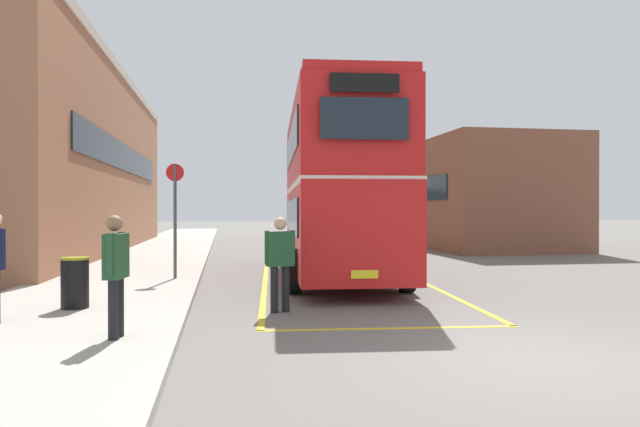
{
  "coord_description": "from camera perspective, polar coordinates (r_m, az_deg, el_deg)",
  "views": [
    {
      "loc": [
        -3.88,
        -6.42,
        1.87
      ],
      "look_at": [
        -1.11,
        10.04,
        1.75
      ],
      "focal_mm": 31.9,
      "sensor_mm": 36.0,
      "label": 1
    }
  ],
  "objects": [
    {
      "name": "bus_stop_sign",
      "position": [
        14.66,
        -14.34,
        0.35
      ],
      "size": [
        0.44,
        0.08,
        2.87
      ],
      "color": "#4C4C51",
      "rests_on": "sidewalk_left"
    },
    {
      "name": "double_decker_bus",
      "position": [
        15.66,
        1.61,
        2.77
      ],
      "size": [
        3.36,
        9.85,
        4.75
      ],
      "color": "black",
      "rests_on": "ground"
    },
    {
      "name": "litter_bin",
      "position": [
        10.89,
        -23.37,
        -6.38
      ],
      "size": [
        0.49,
        0.49,
        0.89
      ],
      "color": "black",
      "rests_on": "sidewalk_left"
    },
    {
      "name": "brick_building_left",
      "position": [
        26.68,
        -24.86,
        4.72
      ],
      "size": [
        5.71,
        23.59,
        7.77
      ],
      "color": "#9E6647",
      "rests_on": "ground"
    },
    {
      "name": "ground_plane",
      "position": [
        21.26,
        0.99,
        -4.63
      ],
      "size": [
        135.6,
        135.6,
        0.0
      ],
      "primitive_type": "plane",
      "color": "#66605B"
    },
    {
      "name": "pedestrian_boarding",
      "position": [
        10.35,
        -4.03,
        -4.39
      ],
      "size": [
        0.57,
        0.32,
        1.73
      ],
      "color": "black",
      "rests_on": "ground"
    },
    {
      "name": "pedestrian_waiting_far",
      "position": [
        8.13,
        -19.8,
        -5.1
      ],
      "size": [
        0.28,
        0.55,
        1.65
      ],
      "color": "black",
      "rests_on": "sidewalk_left"
    },
    {
      "name": "bay_marking_yellow",
      "position": [
        13.95,
        2.79,
        -7.27
      ],
      "size": [
        5.1,
        12.01,
        0.01
      ],
      "color": "gold",
      "rests_on": "ground"
    },
    {
      "name": "depot_building_right",
      "position": [
        30.54,
        14.35,
        1.74
      ],
      "size": [
        6.07,
        13.11,
        5.17
      ],
      "color": "brown",
      "rests_on": "ground"
    },
    {
      "name": "sidewalk_left",
      "position": [
        23.43,
        -16.0,
        -4.0
      ],
      "size": [
        4.0,
        57.6,
        0.14
      ],
      "primitive_type": "cube",
      "color": "#A39E93",
      "rests_on": "ground"
    },
    {
      "name": "single_deck_bus",
      "position": [
        35.04,
        3.15,
        0.04
      ],
      "size": [
        3.62,
        9.06,
        3.02
      ],
      "color": "black",
      "rests_on": "ground"
    }
  ]
}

